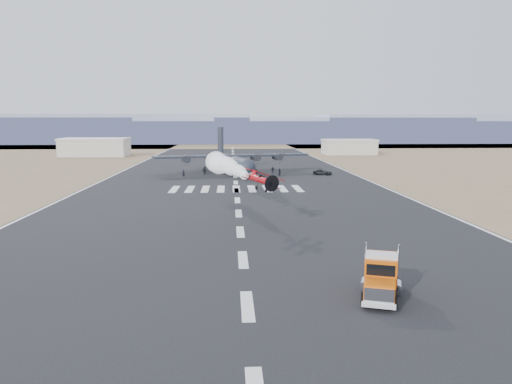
{
  "coord_description": "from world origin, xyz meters",
  "views": [
    {
      "loc": [
        -1.15,
        -46.12,
        13.1
      ],
      "look_at": [
        2.15,
        17.52,
        4.0
      ],
      "focal_mm": 35.0,
      "sensor_mm": 36.0,
      "label": 1
    }
  ],
  "objects": [
    {
      "name": "ridge_seg_e",
      "position": [
        65.0,
        260.0,
        7.5
      ],
      "size": [
        150.0,
        50.0,
        15.0
      ],
      "primitive_type": "cube",
      "color": "#878EAB",
      "rests_on": "ground"
    },
    {
      "name": "support_vehicle",
      "position": [
        21.49,
        74.5,
        0.63
      ],
      "size": [
        5.03,
        3.83,
        1.27
      ],
      "primitive_type": "imported",
      "rotation": [
        0.0,
        0.0,
        1.14
      ],
      "color": "black",
      "rests_on": "ground"
    },
    {
      "name": "scrub_far",
      "position": [
        0.0,
        230.0,
        0.0
      ],
      "size": [
        500.0,
        80.0,
        0.0
      ],
      "primitive_type": "cube",
      "color": "olive",
      "rests_on": "ground"
    },
    {
      "name": "smoke_trail",
      "position": [
        -2.23,
        34.51,
        6.09
      ],
      "size": [
        7.55,
        23.6,
        3.6
      ],
      "rotation": [
        0.0,
        0.0,
        0.25
      ],
      "color": "white"
    },
    {
      "name": "crew_g",
      "position": [
        0.51,
        76.2,
        0.8
      ],
      "size": [
        0.64,
        0.71,
        1.61
      ],
      "primitive_type": "imported",
      "rotation": [
        0.0,
        0.0,
        4.4
      ],
      "color": "black",
      "rests_on": "ground"
    },
    {
      "name": "crew_d",
      "position": [
        9.46,
        77.93,
        0.89
      ],
      "size": [
        1.11,
        0.68,
        1.77
      ],
      "primitive_type": "imported",
      "rotation": [
        0.0,
        0.0,
        0.15
      ],
      "color": "black",
      "rests_on": "ground"
    },
    {
      "name": "hangar_left",
      "position": [
        -52.0,
        145.0,
        3.41
      ],
      "size": [
        24.5,
        14.5,
        6.7
      ],
      "color": "#B4AFA0",
      "rests_on": "ground"
    },
    {
      "name": "crew_h",
      "position": [
        10.57,
        71.97,
        0.92
      ],
      "size": [
        0.94,
        1.05,
        1.83
      ],
      "primitive_type": "imported",
      "rotation": [
        0.0,
        0.0,
        5.28
      ],
      "color": "black",
      "rests_on": "ground"
    },
    {
      "name": "crew_c",
      "position": [
        5.04,
        73.82,
        0.81
      ],
      "size": [
        1.1,
        1.07,
        1.62
      ],
      "primitive_type": "imported",
      "rotation": [
        0.0,
        0.0,
        3.89
      ],
      "color": "black",
      "rests_on": "ground"
    },
    {
      "name": "crew_e",
      "position": [
        3.9,
        73.05,
        0.94
      ],
      "size": [
        1.07,
        0.92,
        1.88
      ],
      "primitive_type": "imported",
      "rotation": [
        0.0,
        0.0,
        2.67
      ],
      "color": "black",
      "rests_on": "ground"
    },
    {
      "name": "semi_truck",
      "position": [
        10.08,
        -10.59,
        1.64
      ],
      "size": [
        4.38,
        7.57,
        3.35
      ],
      "rotation": [
        0.0,
        0.0,
        -0.33
      ],
      "color": "black",
      "rests_on": "ground"
    },
    {
      "name": "transport_aircraft",
      "position": [
        -1.04,
        80.85,
        2.95
      ],
      "size": [
        39.24,
        32.08,
        11.44
      ],
      "rotation": [
        0.0,
        0.0,
        0.25
      ],
      "color": "black",
      "rests_on": "ground"
    },
    {
      "name": "crew_f",
      "position": [
        -7.51,
        77.23,
        0.95
      ],
      "size": [
        1.73,
        1.53,
        1.89
      ],
      "primitive_type": "imported",
      "rotation": [
        0.0,
        0.0,
        5.62
      ],
      "color": "black",
      "rests_on": "ground"
    },
    {
      "name": "ground",
      "position": [
        0.0,
        0.0,
        0.0
      ],
      "size": [
        500.0,
        500.0,
        0.0
      ],
      "primitive_type": "plane",
      "color": "black",
      "rests_on": "ground"
    },
    {
      "name": "runway_markings",
      "position": [
        0.0,
        60.0,
        0.01
      ],
      "size": [
        60.0,
        260.0,
        0.01
      ],
      "primitive_type": null,
      "color": "silver",
      "rests_on": "ground"
    },
    {
      "name": "crew_b",
      "position": [
        3.14,
        77.61,
        0.93
      ],
      "size": [
        1.06,
        0.99,
        1.86
      ],
      "primitive_type": "imported",
      "rotation": [
        0.0,
        0.0,
        5.64
      ],
      "color": "black",
      "rests_on": "ground"
    },
    {
      "name": "aerobatic_biplane",
      "position": [
        2.72,
        14.94,
        5.93
      ],
      "size": [
        5.5,
        5.32,
        3.07
      ],
      "rotation": [
        0.0,
        0.33,
        0.25
      ],
      "color": "#A3130A"
    },
    {
      "name": "ridge_seg_d",
      "position": [
        0.0,
        260.0,
        6.5
      ],
      "size": [
        150.0,
        50.0,
        13.0
      ],
      "primitive_type": "cube",
      "color": "#878EAB",
      "rests_on": "ground"
    },
    {
      "name": "ridge_seg_b",
      "position": [
        -130.0,
        260.0,
        7.5
      ],
      "size": [
        150.0,
        50.0,
        15.0
      ],
      "primitive_type": "cube",
      "color": "#878EAB",
      "rests_on": "ground"
    },
    {
      "name": "ridge_seg_f",
      "position": [
        130.0,
        260.0,
        8.5
      ],
      "size": [
        150.0,
        50.0,
        17.0
      ],
      "primitive_type": "cube",
      "color": "#878EAB",
      "rests_on": "ground"
    },
    {
      "name": "hangar_right",
      "position": [
        46.0,
        150.0,
        3.01
      ],
      "size": [
        20.5,
        12.5,
        5.9
      ],
      "color": "#B4AFA0",
      "rests_on": "ground"
    },
    {
      "name": "crew_a",
      "position": [
        -12.11,
        70.57,
        0.92
      ],
      "size": [
        0.87,
        0.86,
        1.84
      ],
      "primitive_type": "imported",
      "rotation": [
        0.0,
        0.0,
        3.88
      ],
      "color": "black",
      "rests_on": "ground"
    },
    {
      "name": "ridge_seg_c",
      "position": [
        -65.0,
        260.0,
        8.5
      ],
      "size": [
        150.0,
        50.0,
        17.0
      ],
      "primitive_type": "cube",
      "color": "#878EAB",
      "rests_on": "ground"
    }
  ]
}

